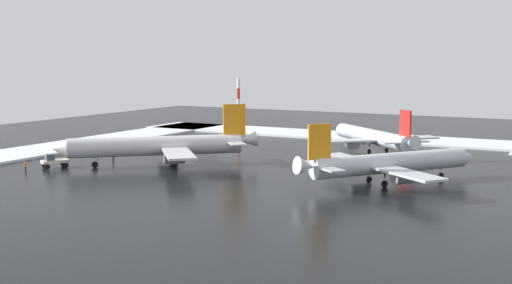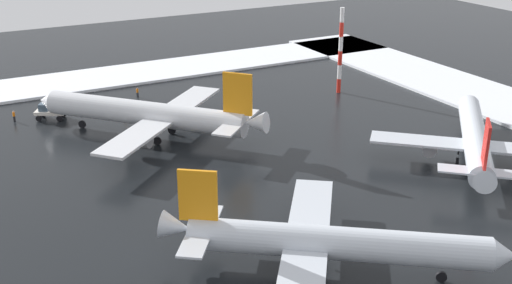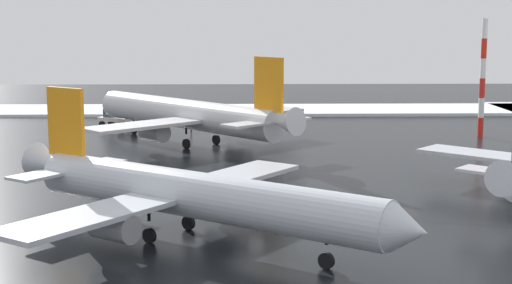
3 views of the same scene
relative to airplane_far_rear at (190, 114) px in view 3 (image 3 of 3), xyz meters
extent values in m
plane|color=black|center=(-34.11, -6.38, -3.58)|extent=(240.00, 240.00, 0.00)
cube|color=white|center=(32.89, -6.38, -3.35)|extent=(14.00, 116.00, 0.48)
cylinder|color=silver|center=(0.66, 0.59, 0.00)|extent=(25.16, 23.09, 3.48)
cone|color=silver|center=(12.99, 11.66, 0.00)|extent=(4.03, 4.10, 3.30)
cone|color=silver|center=(-11.82, -10.62, 0.61)|extent=(4.69, 4.64, 3.38)
cube|color=silver|center=(-7.23, 4.78, -0.31)|extent=(12.23, 12.90, 0.37)
cylinder|color=gray|center=(-5.48, 3.60, -1.33)|extent=(3.95, 3.85, 2.05)
cube|color=silver|center=(3.98, -7.70, -0.31)|extent=(12.23, 12.90, 0.37)
cylinder|color=gray|center=(2.99, -5.84, -1.33)|extent=(3.95, 3.85, 2.05)
cube|color=orange|center=(-10.00, -8.98, 4.40)|extent=(3.29, 3.01, 5.73)
cube|color=silver|center=(-11.89, -6.56, 0.41)|extent=(5.26, 5.43, 0.25)
cube|color=silver|center=(-7.79, -11.12, 0.41)|extent=(5.26, 5.43, 0.25)
cylinder|color=black|center=(8.65, 7.77, -1.54)|extent=(0.25, 0.25, 0.72)
cylinder|color=black|center=(8.65, 7.77, -3.02)|extent=(1.08, 1.02, 1.13)
cylinder|color=black|center=(-3.13, 0.22, -1.54)|extent=(0.25, 0.25, 0.72)
cylinder|color=black|center=(-3.13, 0.22, -3.02)|extent=(1.08, 1.02, 1.13)
cylinder|color=black|center=(-0.12, -3.13, -1.54)|extent=(0.25, 0.25, 0.72)
cylinder|color=black|center=(-0.12, -3.13, -3.02)|extent=(1.08, 1.02, 1.13)
cone|color=silver|center=(-38.48, -24.95, 0.11)|extent=(4.13, 4.09, 2.98)
cube|color=silver|center=(-24.60, -27.63, -0.70)|extent=(10.81, 11.31, 0.32)
cylinder|color=gray|center=(-25.48, -29.26, -1.60)|extent=(3.47, 3.39, 1.80)
cube|color=silver|center=(-34.93, -24.53, -0.07)|extent=(4.64, 4.77, 0.22)
cylinder|color=silver|center=(-41.43, -3.23, -0.36)|extent=(18.89, 24.07, 3.13)
cone|color=silver|center=(-50.27, -15.23, -0.36)|extent=(3.70, 3.54, 2.97)
cone|color=silver|center=(-32.48, 8.92, 0.19)|extent=(4.09, 4.22, 3.04)
cube|color=silver|center=(-33.72, -5.48, -0.64)|extent=(12.03, 10.35, 0.33)
cylinder|color=gray|center=(-35.47, -4.76, -1.56)|extent=(3.34, 3.61, 1.84)
cube|color=silver|center=(-45.86, 3.47, -0.64)|extent=(12.03, 10.35, 0.33)
cylinder|color=gray|center=(-44.65, 2.01, -1.56)|extent=(3.34, 3.61, 1.84)
cube|color=orange|center=(-33.79, 7.14, 3.59)|extent=(2.45, 3.16, 5.15)
cube|color=silver|center=(-31.67, 5.36, 0.00)|extent=(4.97, 4.54, 0.22)
cube|color=silver|center=(-36.12, 8.63, 0.00)|extent=(4.97, 4.54, 0.22)
cylinder|color=black|center=(-47.16, -11.00, -1.74)|extent=(0.22, 0.22, 0.64)
cylinder|color=black|center=(-47.16, -11.00, -3.08)|extent=(0.86, 1.01, 1.01)
cylinder|color=black|center=(-38.16, -2.21, -1.74)|extent=(0.22, 0.22, 0.64)
cylinder|color=black|center=(-38.16, -2.21, -3.08)|extent=(0.86, 1.01, 1.01)
cylinder|color=black|center=(-41.42, 0.20, -1.74)|extent=(0.22, 0.22, 0.64)
cylinder|color=black|center=(-41.42, 0.20, -3.08)|extent=(0.86, 1.01, 1.01)
cube|color=silver|center=(14.84, 11.05, -2.43)|extent=(4.18, 5.09, 0.50)
cube|color=#3F5160|center=(15.30, 11.85, -1.63)|extent=(2.00, 1.96, 1.10)
cylinder|color=black|center=(14.78, 12.93, -3.13)|extent=(0.72, 0.94, 0.90)
cylinder|color=black|center=(16.50, 11.96, -3.13)|extent=(0.72, 0.94, 0.90)
cylinder|color=black|center=(13.19, 10.13, -3.13)|extent=(0.72, 0.94, 0.90)
cylinder|color=black|center=(14.91, 9.16, -3.13)|extent=(0.72, 0.94, 0.90)
cylinder|color=black|center=(16.37, 16.35, -3.16)|extent=(0.16, 0.16, 0.85)
cylinder|color=black|center=(16.47, 16.17, -3.16)|extent=(0.16, 0.16, 0.85)
cylinder|color=orange|center=(16.42, 16.26, -2.42)|extent=(0.36, 0.36, 0.62)
sphere|color=tan|center=(16.42, 16.26, -1.99)|extent=(0.24, 0.24, 0.24)
cylinder|color=black|center=(10.93, 0.50, -3.16)|extent=(0.16, 0.16, 0.85)
cylinder|color=black|center=(10.73, 0.47, -3.16)|extent=(0.16, 0.16, 0.85)
cylinder|color=orange|center=(10.83, 0.48, -2.42)|extent=(0.36, 0.36, 0.62)
sphere|color=tan|center=(10.83, 0.48, -1.99)|extent=(0.24, 0.24, 0.24)
cylinder|color=black|center=(19.15, -4.29, -3.16)|extent=(0.16, 0.16, 0.85)
cylinder|color=black|center=(19.17, -4.49, -3.16)|extent=(0.16, 0.16, 0.85)
cylinder|color=orange|center=(19.16, -4.39, -2.42)|extent=(0.36, 0.36, 0.62)
sphere|color=tan|center=(19.16, -4.39, -1.99)|extent=(0.24, 0.24, 0.24)
cylinder|color=red|center=(5.09, -36.36, -2.35)|extent=(0.70, 0.70, 2.47)
cylinder|color=white|center=(5.09, -36.36, 0.13)|extent=(0.70, 0.70, 2.47)
cylinder|color=red|center=(5.09, -36.36, 2.60)|extent=(0.70, 0.70, 2.47)
cylinder|color=white|center=(5.09, -36.36, 5.07)|extent=(0.70, 0.70, 2.47)
cylinder|color=red|center=(5.09, -36.36, 7.55)|extent=(0.70, 0.70, 2.47)
cylinder|color=white|center=(5.09, -36.36, 10.02)|extent=(0.70, 0.70, 2.47)
camera|label=1|loc=(-69.67, 91.78, 15.29)|focal=45.00mm
camera|label=2|loc=(-82.96, 27.54, 30.11)|focal=45.00mm
camera|label=3|loc=(-92.18, -5.76, 11.27)|focal=55.00mm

